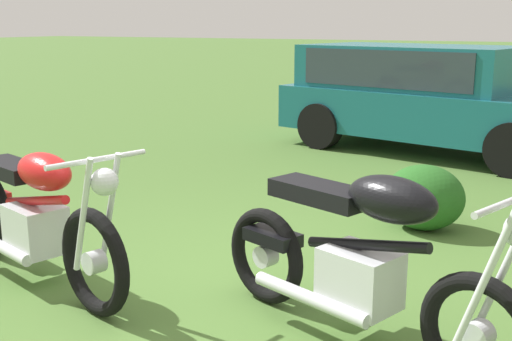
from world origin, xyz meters
name	(u,v)px	position (x,y,z in m)	size (l,w,h in m)	color
ground_plane	(193,305)	(0.00, 0.00, 0.00)	(120.00, 120.00, 0.00)	#476B2D
motorcycle_red	(34,215)	(-1.14, -0.18, 0.48)	(2.10, 0.91, 1.02)	black
motorcycle_black	(361,260)	(1.08, 0.01, 0.49)	(1.96, 0.95, 1.02)	black
car_teal	(424,90)	(0.04, 5.74, 0.83)	(4.36, 2.63, 1.43)	#19606B
shrub_low	(424,197)	(0.91, 2.20, 0.28)	(0.69, 0.58, 0.56)	#235B1E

